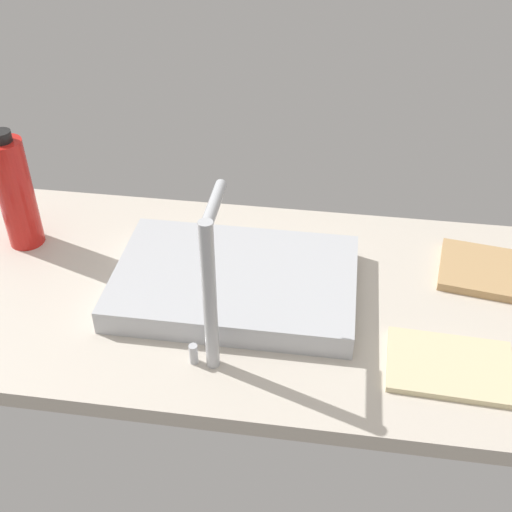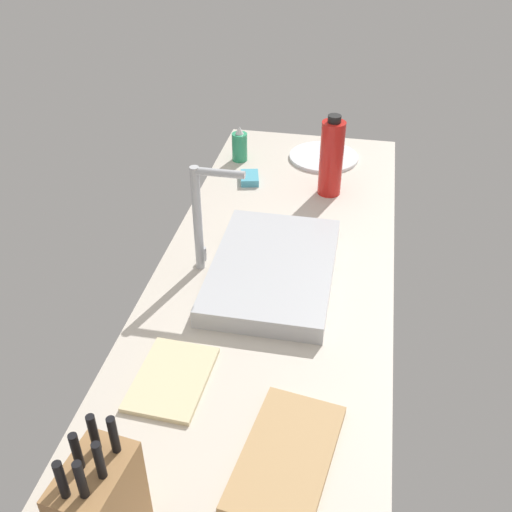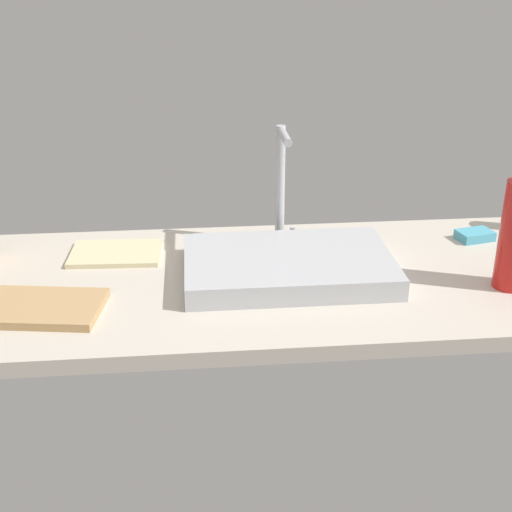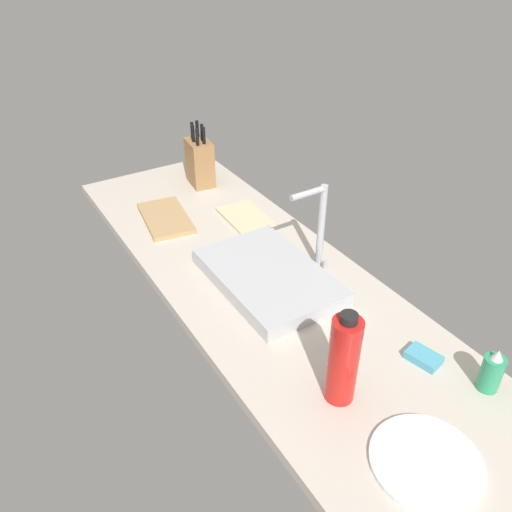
% 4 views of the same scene
% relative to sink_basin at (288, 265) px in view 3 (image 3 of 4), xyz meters
% --- Properties ---
extents(countertop_slab, '(1.98, 0.64, 0.04)m').
position_rel_sink_basin_xyz_m(countertop_slab, '(-0.05, -0.00, -0.04)').
color(countertop_slab, beige).
rests_on(countertop_slab, ground).
extents(sink_basin, '(0.48, 0.32, 0.05)m').
position_rel_sink_basin_xyz_m(sink_basin, '(0.00, 0.00, 0.00)').
color(sink_basin, '#B7BABF').
rests_on(sink_basin, countertop_slab).
extents(faucet, '(0.05, 0.14, 0.31)m').
position_rel_sink_basin_xyz_m(faucet, '(0.01, 0.18, 0.15)').
color(faucet, '#B7BABF').
rests_on(faucet, countertop_slab).
extents(cutting_board, '(0.32, 0.21, 0.02)m').
position_rel_sink_basin_xyz_m(cutting_board, '(-0.56, -0.13, -0.02)').
color(cutting_board, tan).
rests_on(cutting_board, countertop_slab).
extents(dish_towel, '(0.23, 0.16, 0.01)m').
position_rel_sink_basin_xyz_m(dish_towel, '(-0.41, 0.15, -0.02)').
color(dish_towel, beige).
rests_on(dish_towel, countertop_slab).
extents(dish_sponge, '(0.10, 0.08, 0.02)m').
position_rel_sink_basin_xyz_m(dish_sponge, '(0.52, 0.16, -0.01)').
color(dish_sponge, '#4CA3BC').
rests_on(dish_sponge, countertop_slab).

